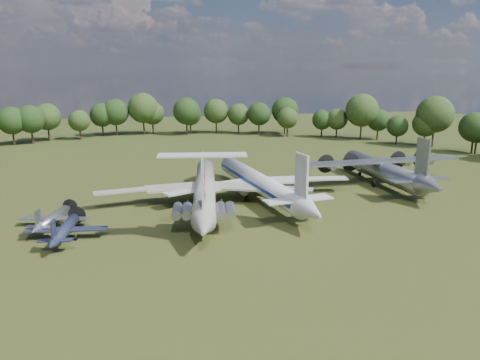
{
  "coord_description": "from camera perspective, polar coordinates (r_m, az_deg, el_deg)",
  "views": [
    {
      "loc": [
        -6.35,
        -72.75,
        22.95
      ],
      "look_at": [
        8.96,
        -0.58,
        5.0
      ],
      "focal_mm": 35.0,
      "sensor_mm": 36.0,
      "label": 1
    }
  ],
  "objects": [
    {
      "name": "person_on_il62",
      "position": [
        65.23,
        -4.46,
        -1.8
      ],
      "size": [
        0.79,
        0.71,
        1.83
      ],
      "primitive_type": "imported",
      "rotation": [
        0.0,
        0.0,
        2.63
      ],
      "color": "olive",
      "rests_on": "il62_airliner"
    },
    {
      "name": "ground",
      "position": [
        76.55,
        -6.68,
        -3.87
      ],
      "size": [
        300.0,
        300.0,
        0.0
      ],
      "primitive_type": "plane",
      "color": "#1C3612",
      "rests_on": "ground"
    },
    {
      "name": "tu104_jet",
      "position": [
        83.01,
        2.33,
        -0.74
      ],
      "size": [
        40.72,
        50.46,
        4.6
      ],
      "primitive_type": null,
      "rotation": [
        0.0,
        0.0,
        0.14
      ],
      "color": "silver",
      "rests_on": "ground"
    },
    {
      "name": "small_prop_northwest",
      "position": [
        73.87,
        -21.79,
        -4.61
      ],
      "size": [
        13.34,
        15.97,
        2.03
      ],
      "primitive_type": null,
      "rotation": [
        0.0,
        0.0,
        -0.26
      ],
      "color": "#A0A2A8",
      "rests_on": "ground"
    },
    {
      "name": "il62_airliner",
      "position": [
        78.72,
        -4.31,
        -1.54
      ],
      "size": [
        43.2,
        52.5,
        4.68
      ],
      "primitive_type": null,
      "rotation": [
        0.0,
        0.0,
        -0.14
      ],
      "color": "silver",
      "rests_on": "ground"
    },
    {
      "name": "small_prop_west",
      "position": [
        68.05,
        -20.53,
        -5.97
      ],
      "size": [
        12.59,
        16.07,
        2.19
      ],
      "primitive_type": null,
      "rotation": [
        0.0,
        0.0,
        -0.12
      ],
      "color": "black",
      "rests_on": "ground"
    },
    {
      "name": "an12_transport",
      "position": [
        96.51,
        16.98,
        0.79
      ],
      "size": [
        34.33,
        38.07,
        4.85
      ],
      "primitive_type": null,
      "rotation": [
        0.0,
        0.0,
        0.04
      ],
      "color": "#9C9EA4",
      "rests_on": "ground"
    }
  ]
}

